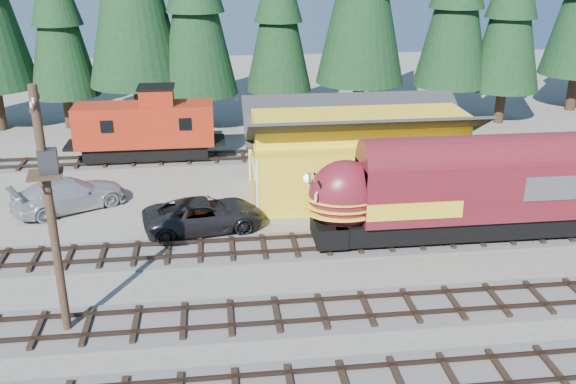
{
  "coord_description": "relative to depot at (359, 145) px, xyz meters",
  "views": [
    {
      "loc": [
        -8.16,
        -23.42,
        13.69
      ],
      "look_at": [
        -4.82,
        4.0,
        2.87
      ],
      "focal_mm": 40.0,
      "sensor_mm": 36.0,
      "label": 1
    }
  ],
  "objects": [
    {
      "name": "utility_pole",
      "position": [
        -13.9,
        -12.41,
        2.39
      ],
      "size": [
        1.3,
        2.28,
        9.37
      ],
      "rotation": [
        0.0,
        0.0,
        0.14
      ],
      "color": "black",
      "rests_on": "ground"
    },
    {
      "name": "depot",
      "position": [
        0.0,
        0.0,
        0.0
      ],
      "size": [
        12.8,
        7.0,
        5.3
      ],
      "color": "gold",
      "rests_on": "ground"
    },
    {
      "name": "caboose",
      "position": [
        -12.49,
        7.5,
        -0.63
      ],
      "size": [
        8.9,
        2.58,
        4.63
      ],
      "color": "black",
      "rests_on": "ground"
    },
    {
      "name": "locomotive",
      "position": [
        2.99,
        -6.5,
        -0.62
      ],
      "size": [
        14.52,
        2.89,
        3.95
      ],
      "color": "black",
      "rests_on": "ground"
    },
    {
      "name": "track_spur",
      "position": [
        -10.0,
        7.5,
        -2.9
      ],
      "size": [
        32.0,
        3.2,
        0.33
      ],
      "color": "#4C4947",
      "rests_on": "ground"
    },
    {
      "name": "ground",
      "position": [
        0.0,
        -10.5,
        -2.96
      ],
      "size": [
        120.0,
        120.0,
        0.0
      ],
      "primitive_type": "plane",
      "color": "#6B665B",
      "rests_on": "ground"
    },
    {
      "name": "pickup_truck_a",
      "position": [
        -8.78,
        -3.98,
        -2.12
      ],
      "size": [
        6.48,
        3.93,
        1.68
      ],
      "primitive_type": "imported",
      "rotation": [
        0.0,
        0.0,
        1.77
      ],
      "color": "black",
      "rests_on": "ground"
    },
    {
      "name": "pickup_truck_b",
      "position": [
        -16.06,
        -0.34,
        -2.08
      ],
      "size": [
        6.48,
        5.11,
        1.76
      ],
      "primitive_type": "imported",
      "rotation": [
        0.0,
        0.0,
        2.08
      ],
      "color": "#A9ACB0",
      "rests_on": "ground"
    }
  ]
}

